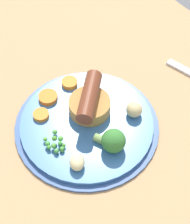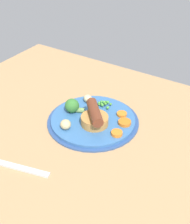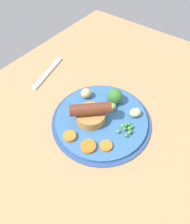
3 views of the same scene
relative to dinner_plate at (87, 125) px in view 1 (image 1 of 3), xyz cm
name	(u,v)px [view 1 (image 1 of 3)]	position (x,y,z in cm)	size (l,w,h in cm)	color
dining_table	(96,125)	(0.09, 2.24, -2.07)	(110.00, 80.00, 3.00)	tan
dinner_plate	(87,125)	(0.00, 0.00, 0.00)	(28.30, 28.30, 1.40)	#2D4C84
sausage_pudding	(88,104)	(-1.94, 1.75, 3.36)	(9.85, 10.24, 5.99)	#BC8442
pea_pile	(56,143)	(0.84, -7.70, 1.69)	(4.78, 3.58, 1.75)	green
broccoli_floret_near	(113,141)	(7.43, 0.45, 2.99)	(6.09, 4.56, 4.51)	#387A33
potato_chunk_0	(134,110)	(4.09, 8.57, 2.31)	(3.26, 3.13, 2.95)	#CCB77F
potato_chunk_1	(77,162)	(6.64, -6.96, 2.03)	(3.35, 2.70, 2.40)	beige
carrot_slice_2	(48,97)	(-9.43, -2.71, 1.33)	(3.85, 3.85, 1.00)	orange
carrot_slice_3	(41,115)	(-6.59, -6.20, 1.26)	(3.13, 3.13, 0.84)	orange
carrot_slice_4	(70,83)	(-9.95, 3.00, 1.33)	(3.30, 3.30, 1.00)	orange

